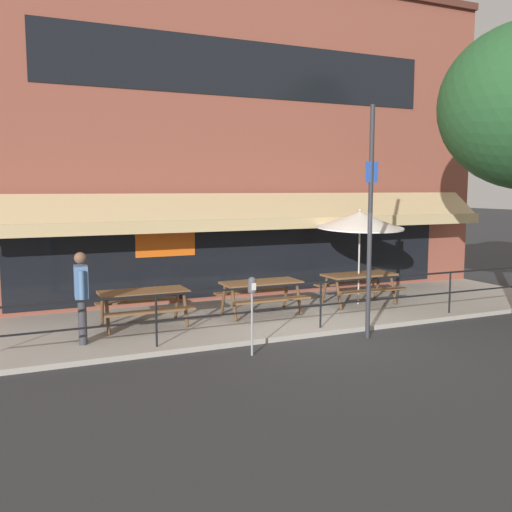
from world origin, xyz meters
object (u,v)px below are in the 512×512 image
object	(u,v)px
parking_meter_near	(252,292)
picnic_table_right	(359,280)
street_sign_pole	(370,221)
patio_umbrella_right	(360,221)
pedestrian_walking	(81,293)
picnic_table_left	(144,298)
picnic_table_centre	(261,288)

from	to	relation	value
parking_meter_near	picnic_table_right	bearing A→B (deg)	32.80
street_sign_pole	patio_umbrella_right	bearing A→B (deg)	59.22
pedestrian_walking	street_sign_pole	xyz separation A→B (m)	(5.28, -1.55, 1.28)
picnic_table_left	patio_umbrella_right	bearing A→B (deg)	1.66
patio_umbrella_right	street_sign_pole	xyz separation A→B (m)	(-1.49, -2.50, 0.16)
patio_umbrella_right	parking_meter_near	size ratio (longest dim) A/B	1.67
picnic_table_right	picnic_table_centre	bearing A→B (deg)	-178.57
picnic_table_left	parking_meter_near	xyz separation A→B (m)	(1.35, -2.50, 0.44)
picnic_table_left	patio_umbrella_right	size ratio (longest dim) A/B	0.76
pedestrian_walking	street_sign_pole	bearing A→B (deg)	-16.39
parking_meter_near	street_sign_pole	world-z (taller)	street_sign_pole
parking_meter_near	picnic_table_left	bearing A→B (deg)	118.34
patio_umbrella_right	parking_meter_near	distance (m)	4.98
picnic_table_centre	parking_meter_near	size ratio (longest dim) A/B	1.27
picnic_table_centre	street_sign_pole	world-z (taller)	street_sign_pole
picnic_table_right	pedestrian_walking	bearing A→B (deg)	-172.30
picnic_table_centre	street_sign_pole	bearing A→B (deg)	-62.90
picnic_table_left	parking_meter_near	distance (m)	2.88
picnic_table_right	pedestrian_walking	size ratio (longest dim) A/B	1.05
picnic_table_left	patio_umbrella_right	distance (m)	5.63
pedestrian_walking	picnic_table_right	bearing A→B (deg)	7.70
patio_umbrella_right	street_sign_pole	bearing A→B (deg)	-120.78
picnic_table_left	patio_umbrella_right	xyz separation A→B (m)	(5.44, 0.16, 1.47)
picnic_table_right	street_sign_pole	xyz separation A→B (m)	(-1.49, -2.47, 1.63)
picnic_table_left	picnic_table_right	distance (m)	5.44
picnic_table_left	pedestrian_walking	bearing A→B (deg)	-149.54
picnic_table_right	patio_umbrella_right	world-z (taller)	patio_umbrella_right
patio_umbrella_right	pedestrian_walking	size ratio (longest dim) A/B	1.39
picnic_table_left	picnic_table_right	size ratio (longest dim) A/B	1.00
picnic_table_left	parking_meter_near	world-z (taller)	parking_meter_near
picnic_table_right	parking_meter_near	size ratio (longest dim) A/B	1.27
picnic_table_centre	patio_umbrella_right	size ratio (longest dim) A/B	0.76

